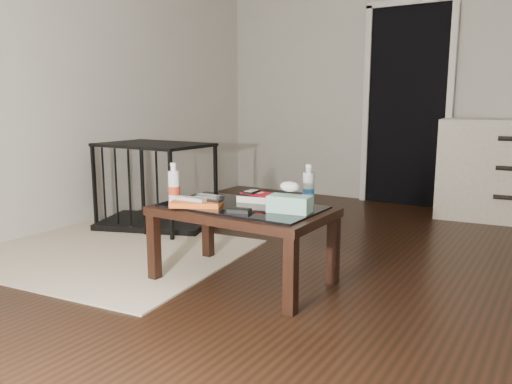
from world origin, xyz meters
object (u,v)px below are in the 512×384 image
at_px(tissue_box, 290,204).
at_px(coffee_table, 243,216).
at_px(dresser, 510,171).
at_px(water_bottle_left, 174,183).
at_px(textbook, 261,197).
at_px(water_bottle_right, 309,185).
at_px(pet_crate, 156,200).

bearing_deg(tissue_box, coffee_table, 169.40).
xyz_separation_m(dresser, water_bottle_left, (-1.52, -2.73, 0.13)).
distance_m(textbook, tissue_box, 0.35).
bearing_deg(tissue_box, water_bottle_right, 80.76).
relative_size(pet_crate, tissue_box, 4.59).
xyz_separation_m(pet_crate, water_bottle_left, (1.00, -0.88, 0.35)).
bearing_deg(pet_crate, textbook, -42.34).
bearing_deg(pet_crate, dresser, 15.57).
distance_m(dresser, textbook, 2.65).
height_order(water_bottle_right, tissue_box, water_bottle_right).
relative_size(water_bottle_left, water_bottle_right, 1.00).
bearing_deg(water_bottle_right, coffee_table, -147.86).
xyz_separation_m(textbook, tissue_box, (0.30, -0.19, 0.02)).
height_order(dresser, water_bottle_left, dresser).
xyz_separation_m(pet_crate, tissue_box, (1.69, -0.73, 0.28)).
distance_m(coffee_table, tissue_box, 0.34).
height_order(pet_crate, textbook, pet_crate).
bearing_deg(water_bottle_left, tissue_box, 11.73).
relative_size(coffee_table, dresser, 0.80).
bearing_deg(tissue_box, pet_crate, 148.61).
bearing_deg(water_bottle_right, pet_crate, 163.09).
relative_size(pet_crate, water_bottle_left, 4.43).
height_order(water_bottle_left, tissue_box, water_bottle_left).
bearing_deg(dresser, pet_crate, -149.69).
height_order(water_bottle_left, water_bottle_right, same).
xyz_separation_m(water_bottle_left, water_bottle_right, (0.70, 0.36, 0.00)).
bearing_deg(textbook, pet_crate, 146.64).
relative_size(textbook, water_bottle_right, 1.05).
relative_size(water_bottle_left, tissue_box, 1.03).
distance_m(coffee_table, textbook, 0.19).
distance_m(water_bottle_left, water_bottle_right, 0.79).
bearing_deg(textbook, coffee_table, -107.85).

